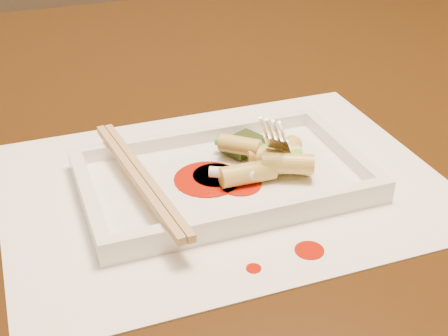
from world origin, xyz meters
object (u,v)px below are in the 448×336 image
object	(u,v)px
table	(201,176)
placemat	(224,185)
chopstick_a	(135,177)
fork	(289,85)
plate_base	(224,181)

from	to	relation	value
table	placemat	xyz separation A→B (m)	(-0.03, -0.18, 0.10)
table	chopstick_a	world-z (taller)	chopstick_a
table	placemat	world-z (taller)	placemat
table	placemat	bearing A→B (deg)	-100.96
placemat	chopstick_a	xyz separation A→B (m)	(-0.08, 0.00, 0.03)
chopstick_a	fork	xyz separation A→B (m)	(0.15, 0.02, 0.06)
placemat	plate_base	bearing A→B (deg)	0.00
placemat	plate_base	world-z (taller)	plate_base
chopstick_a	fork	bearing A→B (deg)	6.75
table	fork	xyz separation A→B (m)	(0.04, -0.16, 0.18)
table	plate_base	bearing A→B (deg)	-100.96
placemat	fork	distance (m)	0.11
plate_base	table	bearing A→B (deg)	79.04
plate_base	fork	world-z (taller)	fork
chopstick_a	fork	size ratio (longest dim) A/B	1.45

